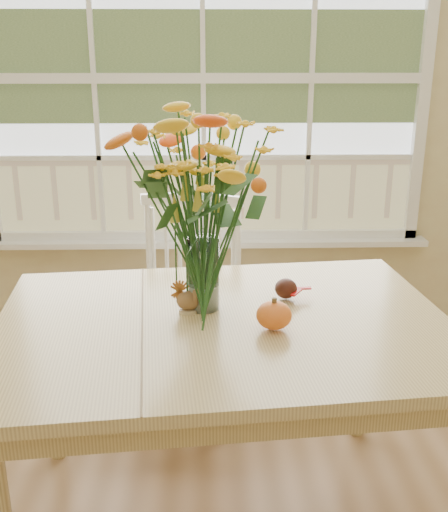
{
  "coord_description": "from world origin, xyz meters",
  "views": [
    {
      "loc": [
        0.03,
        -0.94,
        1.66
      ],
      "look_at": [
        0.07,
        0.92,
        1.03
      ],
      "focal_mm": 42.0,
      "sensor_mm": 36.0,
      "label": 1
    }
  ],
  "objects": [
    {
      "name": "window",
      "position": [
        0.0,
        2.21,
        1.53
      ],
      "size": [
        2.42,
        0.12,
        1.74
      ],
      "color": "silver",
      "rests_on": "wall_back"
    },
    {
      "name": "wall_back",
      "position": [
        0.0,
        2.25,
        1.35
      ],
      "size": [
        4.0,
        0.02,
        2.7
      ],
      "primitive_type": "cube",
      "color": "#D6BF88",
      "rests_on": "floor"
    },
    {
      "name": "flower_vase",
      "position": [
        0.0,
        1.0,
        1.2
      ],
      "size": [
        0.54,
        0.54,
        0.64
      ],
      "color": "white",
      "rests_on": "dining_table"
    },
    {
      "name": "windsor_chair",
      "position": [
        -0.07,
        1.69,
        0.57
      ],
      "size": [
        0.53,
        0.51,
        1.02
      ],
      "rotation": [
        0.0,
        0.0,
        -0.14
      ],
      "color": "white",
      "rests_on": "floor"
    },
    {
      "name": "pumpkin",
      "position": [
        0.23,
        0.82,
        0.86
      ],
      "size": [
        0.12,
        0.12,
        0.09
      ],
      "primitive_type": "ellipsoid",
      "color": "#F05B1C",
      "rests_on": "dining_table"
    },
    {
      "name": "dark_gourd",
      "position": [
        0.3,
        1.08,
        0.85
      ],
      "size": [
        0.13,
        0.1,
        0.07
      ],
      "color": "#38160F",
      "rests_on": "dining_table"
    },
    {
      "name": "dining_table",
      "position": [
        0.07,
        0.9,
        0.72
      ],
      "size": [
        1.62,
        1.23,
        0.81
      ],
      "rotation": [
        0.0,
        0.0,
        0.1
      ],
      "color": "tan",
      "rests_on": "floor"
    },
    {
      "name": "turkey_figurine",
      "position": [
        -0.05,
        0.97,
        0.86
      ],
      "size": [
        0.08,
        0.07,
        0.1
      ],
      "rotation": [
        0.0,
        0.0,
        0.01
      ],
      "color": "#CCB78C",
      "rests_on": "dining_table"
    }
  ]
}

